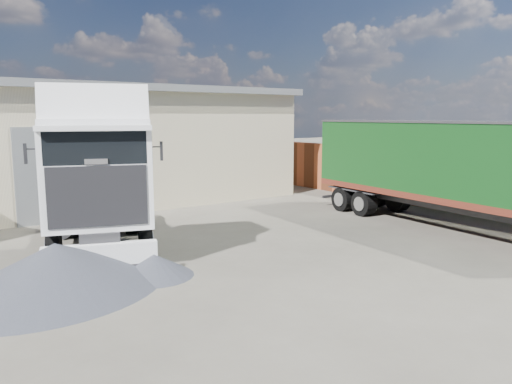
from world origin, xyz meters
TOP-DOWN VIEW (x-y plane):
  - ground at (0.00, 0.00)m, footprint 120.00×120.00m
  - brick_boundary_wall at (11.50, 6.00)m, footprint 0.35×26.00m
  - tractor_unit at (-2.70, 4.71)m, footprint 4.85×7.49m
  - box_trailer at (8.49, 0.94)m, footprint 3.41×11.66m
  - gravel_heap at (-4.66, 2.31)m, footprint 7.34×6.90m

SIDE VIEW (x-z plane):
  - ground at x=0.00m, z-range 0.00..0.00m
  - gravel_heap at x=-4.66m, z-range -0.04..1.07m
  - brick_boundary_wall at x=11.50m, z-range 0.00..2.50m
  - tractor_unit at x=-2.70m, z-range -0.38..4.41m
  - box_trailer at x=8.49m, z-range 0.42..4.24m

